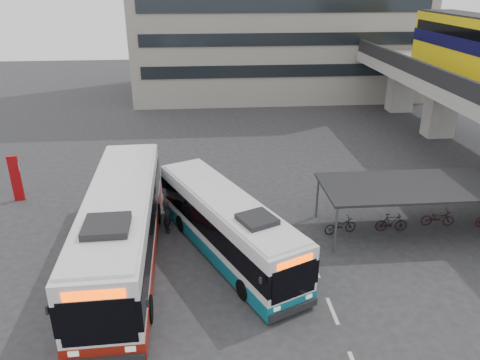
{
  "coord_description": "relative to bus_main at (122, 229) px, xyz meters",
  "views": [
    {
      "loc": [
        -2.41,
        -17.44,
        12.05
      ],
      "look_at": [
        -0.4,
        5.62,
        2.0
      ],
      "focal_mm": 35.0,
      "sensor_mm": 36.0,
      "label": 1
    }
  ],
  "objects": [
    {
      "name": "bus_teal",
      "position": [
        4.71,
        0.45,
        -0.33
      ],
      "size": [
        6.55,
        10.63,
        3.15
      ],
      "rotation": [
        0.0,
        0.0,
        0.43
      ],
      "color": "white",
      "rests_on": "ground"
    },
    {
      "name": "bus_main",
      "position": [
        0.0,
        0.0,
        0.0
      ],
      "size": [
        3.22,
        13.1,
        3.85
      ],
      "rotation": [
        0.0,
        0.0,
        0.03
      ],
      "color": "white",
      "rests_on": "ground"
    },
    {
      "name": "road_markings",
      "position": [
        8.57,
        -4.14,
        -1.78
      ],
      "size": [
        0.15,
        7.6,
        0.01
      ],
      "color": "beige",
      "rests_on": "ground"
    },
    {
      "name": "bike_shelter",
      "position": [
        14.53,
        1.86,
        -0.15
      ],
      "size": [
        10.0,
        4.0,
        2.54
      ],
      "color": "#595B60",
      "rests_on": "ground"
    },
    {
      "name": "sign_totem_north",
      "position": [
        -7.11,
        7.26,
        -0.37
      ],
      "size": [
        0.6,
        0.24,
        2.75
      ],
      "rotation": [
        0.0,
        0.0,
        0.12
      ],
      "color": "#96090C",
      "rests_on": "ground"
    },
    {
      "name": "pedestrian",
      "position": [
        1.8,
        2.72,
        -0.93
      ],
      "size": [
        0.41,
        0.63,
        1.71
      ],
      "primitive_type": "imported",
      "rotation": [
        0.0,
        0.0,
        1.56
      ],
      "color": "black",
      "rests_on": "ground"
    },
    {
      "name": "ground",
      "position": [
        6.07,
        -1.14,
        -1.79
      ],
      "size": [
        120.0,
        120.0,
        0.0
      ],
      "primitive_type": "plane",
      "color": "#28282B",
      "rests_on": "ground"
    }
  ]
}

